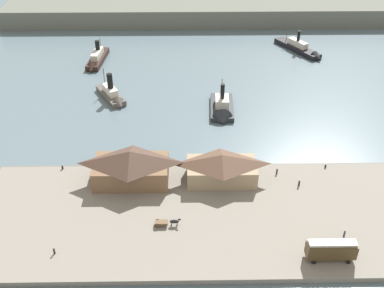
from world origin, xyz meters
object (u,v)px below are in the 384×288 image
(pedestrian_walking_west, at_px, (277,171))
(mooring_post_east, at_px, (62,167))
(pedestrian_near_west_shed, at_px, (54,251))
(ferry_moored_west, at_px, (96,60))
(mooring_post_west, at_px, (326,166))
(ferry_mid_harbor, at_px, (222,110))
(ferry_shed_east_terminal, at_px, (222,167))
(ferry_departing_north, at_px, (112,95))
(pedestrian_by_tram, at_px, (299,183))
(ferry_shed_central_terminal, at_px, (131,166))
(pedestrian_near_east_shed, at_px, (344,233))
(street_tram, at_px, (331,249))
(horse_cart, at_px, (166,222))
(ferry_approaching_east, at_px, (301,49))

(pedestrian_walking_west, xyz_separation_m, mooring_post_east, (-53.23, 2.75, -0.28))
(pedestrian_near_west_shed, relative_size, ferry_moored_west, 0.08)
(mooring_post_west, bearing_deg, ferry_mid_harbor, 129.26)
(ferry_shed_east_terminal, relative_size, ferry_moored_west, 0.80)
(mooring_post_east, relative_size, ferry_departing_north, 0.05)
(pedestrian_by_tram, height_order, pedestrian_near_west_shed, pedestrian_by_tram)
(ferry_shed_central_terminal, distance_m, mooring_post_east, 18.80)
(pedestrian_near_east_shed, bearing_deg, pedestrian_walking_west, 115.76)
(mooring_post_west, bearing_deg, pedestrian_walking_west, -168.99)
(pedestrian_near_west_shed, bearing_deg, pedestrian_by_tram, 21.07)
(mooring_post_west, relative_size, ferry_departing_north, 0.05)
(street_tram, relative_size, mooring_post_west, 10.64)
(pedestrian_walking_west, xyz_separation_m, mooring_post_west, (12.71, 2.47, -0.28))
(street_tram, relative_size, horse_cart, 1.70)
(ferry_shed_central_terminal, bearing_deg, ferry_shed_east_terminal, -0.08)
(ferry_shed_central_terminal, xyz_separation_m, mooring_post_west, (48.14, 4.45, -3.81))
(ferry_moored_west, xyz_separation_m, ferry_departing_north, (9.72, -28.95, 0.10))
(horse_cart, distance_m, ferry_departing_north, 61.90)
(mooring_post_east, bearing_deg, mooring_post_west, -0.24)
(street_tram, distance_m, pedestrian_near_west_shed, 54.34)
(horse_cart, xyz_separation_m, pedestrian_near_east_shed, (36.96, -3.73, -0.18))
(pedestrian_near_east_shed, xyz_separation_m, ferry_departing_north, (-56.12, 62.58, -0.31))
(street_tram, relative_size, ferry_moored_west, 0.46)
(horse_cart, bearing_deg, mooring_post_west, 27.13)
(mooring_post_west, relative_size, mooring_post_east, 1.00)
(pedestrian_near_west_shed, height_order, mooring_post_east, pedestrian_near_west_shed)
(pedestrian_near_west_shed, relative_size, ferry_approaching_east, 0.07)
(pedestrian_by_tram, bearing_deg, mooring_post_west, 41.28)
(street_tram, height_order, pedestrian_by_tram, street_tram)
(pedestrian_walking_west, xyz_separation_m, ferry_approaching_east, (23.36, 79.33, -0.56))
(pedestrian_walking_west, bearing_deg, street_tram, -78.42)
(pedestrian_by_tram, xyz_separation_m, ferry_approaching_east, (18.91, 84.12, -0.60))
(ferry_mid_harbor, bearing_deg, ferry_approaching_east, 53.97)
(ferry_shed_east_terminal, distance_m, ferry_departing_north, 53.79)
(street_tram, xyz_separation_m, pedestrian_near_east_shed, (4.71, 6.01, -1.89))
(pedestrian_walking_west, xyz_separation_m, ferry_mid_harbor, (-11.24, 31.77, -0.65))
(ferry_departing_north, bearing_deg, ferry_shed_central_terminal, -76.50)
(pedestrian_near_east_shed, height_order, ferry_approaching_east, ferry_approaching_east)
(pedestrian_near_west_shed, bearing_deg, mooring_post_east, 99.30)
(horse_cart, relative_size, ferry_moored_west, 0.27)
(pedestrian_near_west_shed, bearing_deg, pedestrian_walking_west, 27.42)
(ferry_moored_west, bearing_deg, pedestrian_near_east_shed, -54.27)
(ferry_shed_east_terminal, height_order, pedestrian_near_east_shed, ferry_shed_east_terminal)
(ferry_shed_east_terminal, xyz_separation_m, mooring_post_west, (26.58, 4.48, -3.20))
(horse_cart, bearing_deg, ferry_departing_north, 108.03)
(street_tram, distance_m, ferry_approaching_east, 108.24)
(pedestrian_near_east_shed, xyz_separation_m, pedestrian_walking_west, (-10.33, 21.41, -0.01))
(ferry_shed_central_terminal, xyz_separation_m, horse_cart, (8.80, -15.71, -3.33))
(ferry_shed_central_terminal, height_order, ferry_mid_harbor, ferry_shed_central_terminal)
(pedestrian_near_east_shed, relative_size, ferry_moored_west, 0.08)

